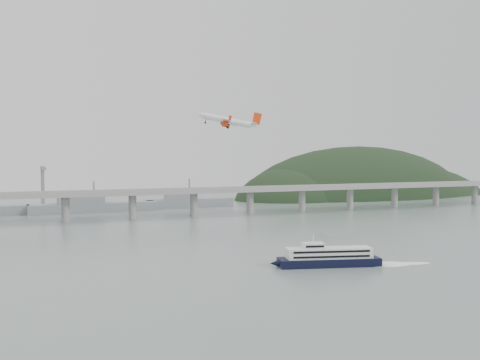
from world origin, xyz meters
name	(u,v)px	position (x,y,z in m)	size (l,w,h in m)	color
ground	(285,261)	(0.00, 0.00, 0.00)	(900.00, 900.00, 0.00)	slate
bridge	(168,195)	(-1.15, 200.00, 17.65)	(800.00, 22.00, 23.90)	gray
headland	(369,212)	(285.18, 331.75, -19.34)	(365.00, 155.00, 156.00)	black
ferry	(329,257)	(13.29, -17.16, 3.88)	(74.52, 27.54, 14.31)	black
airliner	(229,121)	(7.02, 89.88, 70.89)	(37.74, 35.62, 11.58)	white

